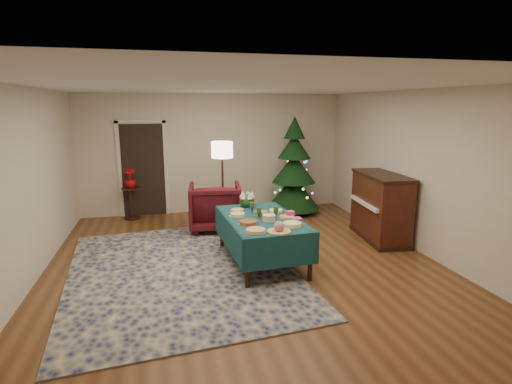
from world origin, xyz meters
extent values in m
plane|color=#593319|center=(0.00, 0.00, 0.00)|extent=(7.00, 7.00, 0.00)
plane|color=white|center=(0.00, 0.00, 2.70)|extent=(7.00, 7.00, 0.00)
plane|color=beige|center=(0.00, 3.50, 1.35)|extent=(6.00, 0.00, 6.00)
plane|color=beige|center=(0.00, -3.50, 1.35)|extent=(6.00, 0.00, 6.00)
plane|color=beige|center=(-3.00, 0.00, 1.35)|extent=(0.00, 7.00, 7.00)
plane|color=beige|center=(3.00, 0.00, 1.35)|extent=(0.00, 7.00, 7.00)
cube|color=black|center=(-1.60, 3.48, 1.02)|extent=(0.92, 0.02, 2.04)
cube|color=silver|center=(-2.10, 3.48, 1.05)|extent=(0.08, 0.04, 2.14)
cube|color=silver|center=(-1.10, 3.48, 1.05)|extent=(0.08, 0.04, 2.14)
cube|color=silver|center=(-1.60, 3.48, 2.10)|extent=(1.08, 0.04, 0.08)
cube|color=#131E47|center=(-0.98, 0.09, 0.01)|extent=(3.57, 4.47, 0.02)
cylinder|color=black|center=(-0.14, -0.73, 0.37)|extent=(0.07, 0.07, 0.73)
cylinder|color=black|center=(-0.23, 0.96, 0.37)|extent=(0.07, 0.07, 0.73)
cylinder|color=black|center=(0.78, -0.68, 0.37)|extent=(0.07, 0.07, 0.73)
cylinder|color=black|center=(0.69, 1.01, 0.37)|extent=(0.07, 0.07, 0.73)
cube|color=#11383D|center=(0.28, 0.14, 0.71)|extent=(1.17, 1.91, 0.04)
cube|color=#11383D|center=(0.23, 1.06, 0.50)|extent=(1.10, 0.09, 0.46)
cube|color=#11383D|center=(0.32, -0.78, 0.50)|extent=(1.10, 0.09, 0.46)
cube|color=#11383D|center=(0.80, 0.17, 0.50)|extent=(0.13, 1.88, 0.46)
cube|color=#11383D|center=(-0.25, 0.11, 0.50)|extent=(0.13, 1.88, 0.46)
cylinder|color=silver|center=(0.02, -0.55, 0.74)|extent=(0.32, 0.32, 0.01)
cylinder|color=tan|center=(0.02, -0.55, 0.76)|extent=(0.27, 0.27, 0.03)
cylinder|color=silver|center=(0.33, -0.63, 0.74)|extent=(0.34, 0.34, 0.01)
sphere|color=#CC727A|center=(0.33, -0.63, 0.82)|extent=(0.15, 0.15, 0.15)
cylinder|color=silver|center=(0.59, -0.42, 0.74)|extent=(0.30, 0.30, 0.01)
cylinder|color=#D8D172|center=(0.59, -0.42, 0.77)|extent=(0.26, 0.26, 0.05)
cylinder|color=silver|center=(0.00, -0.16, 0.74)|extent=(0.31, 0.31, 0.01)
cylinder|color=brown|center=(0.00, -0.16, 0.76)|extent=(0.27, 0.27, 0.04)
cylinder|color=silver|center=(0.34, -0.07, 0.74)|extent=(0.23, 0.23, 0.01)
cylinder|color=tan|center=(0.34, -0.07, 0.79)|extent=(0.20, 0.20, 0.09)
cylinder|color=silver|center=(0.64, 0.00, 0.74)|extent=(0.26, 0.26, 0.01)
cylinder|color=#B2844C|center=(0.64, 0.00, 0.76)|extent=(0.22, 0.22, 0.03)
cylinder|color=silver|center=(-0.07, 0.30, 0.74)|extent=(0.27, 0.27, 0.01)
cylinder|color=#D8BF7F|center=(-0.07, 0.30, 0.76)|extent=(0.23, 0.23, 0.04)
cylinder|color=silver|center=(0.30, 0.24, 0.74)|extent=(0.25, 0.25, 0.01)
cylinder|color=maroon|center=(0.30, 0.24, 0.77)|extent=(0.21, 0.21, 0.06)
cylinder|color=silver|center=(0.59, 0.41, 0.74)|extent=(0.25, 0.25, 0.01)
cylinder|color=#F2EACC|center=(0.59, 0.41, 0.76)|extent=(0.21, 0.21, 0.03)
cylinder|color=silver|center=(-0.02, 0.58, 0.74)|extent=(0.25, 0.25, 0.01)
cylinder|color=tan|center=(-0.02, 0.58, 0.76)|extent=(0.21, 0.21, 0.03)
cone|color=#2D471E|center=(0.20, 0.47, 0.78)|extent=(0.07, 0.07, 0.09)
cylinder|color=#2D471E|center=(0.20, 0.47, 0.86)|extent=(0.08, 0.08, 0.09)
cone|color=#2D471E|center=(0.50, 0.10, 0.78)|extent=(0.07, 0.07, 0.09)
cylinder|color=#2D471E|center=(0.50, 0.10, 0.86)|extent=(0.08, 0.08, 0.09)
cone|color=#2D471E|center=(0.23, 0.12, 0.78)|extent=(0.07, 0.07, 0.09)
cylinder|color=#2D471E|center=(0.23, 0.12, 0.86)|extent=(0.08, 0.08, 0.09)
cube|color=#DE3D97|center=(0.75, -0.13, 0.75)|extent=(0.15, 0.15, 0.04)
cube|color=#D13A65|center=(0.72, 0.07, 0.78)|extent=(0.12, 0.12, 0.10)
sphere|color=#1E4C1E|center=(0.20, 0.87, 0.83)|extent=(0.25, 0.25, 0.25)
cone|color=white|center=(0.29, 0.87, 0.95)|extent=(0.10, 0.10, 0.12)
cone|color=white|center=(0.23, 0.95, 0.95)|extent=(0.10, 0.10, 0.12)
cone|color=white|center=(0.13, 0.92, 0.95)|extent=(0.10, 0.10, 0.12)
cone|color=white|center=(0.13, 0.82, 0.95)|extent=(0.10, 0.10, 0.12)
cone|color=white|center=(0.23, 0.79, 0.95)|extent=(0.10, 0.10, 0.12)
sphere|color=#B20C0F|center=(0.29, 0.93, 0.87)|extent=(0.07, 0.07, 0.07)
sphere|color=#B20C0F|center=(0.14, 0.96, 0.87)|extent=(0.07, 0.07, 0.07)
sphere|color=#B20C0F|center=(0.12, 0.81, 0.87)|extent=(0.07, 0.07, 0.07)
sphere|color=#B20C0F|center=(0.26, 0.78, 0.87)|extent=(0.07, 0.07, 0.07)
imported|color=#490F16|center=(-0.20, 2.03, 0.51)|extent=(1.10, 1.04, 1.03)
cylinder|color=#A57F3F|center=(-0.02, 2.12, 0.02)|extent=(0.30, 0.30, 0.03)
cylinder|color=black|center=(-0.02, 2.12, 0.79)|extent=(0.04, 0.04, 1.59)
cylinder|color=#FFEABF|center=(-0.02, 2.12, 1.59)|extent=(0.42, 0.42, 0.32)
cylinder|color=black|center=(-1.88, 3.20, 0.02)|extent=(0.35, 0.35, 0.04)
cylinder|color=black|center=(-1.88, 3.20, 0.34)|extent=(0.08, 0.08, 0.64)
cylinder|color=black|center=(-1.88, 3.20, 0.68)|extent=(0.39, 0.39, 0.03)
imported|color=#A60B0E|center=(-1.88, 3.20, 0.82)|extent=(0.24, 0.43, 0.24)
cylinder|color=black|center=(1.73, 2.90, 0.09)|extent=(0.13, 0.13, 0.18)
cone|color=black|center=(1.73, 2.90, 0.50)|extent=(1.31, 1.31, 0.77)
cone|color=black|center=(1.73, 2.90, 1.05)|extent=(1.07, 1.07, 0.66)
cone|color=black|center=(1.73, 2.90, 1.54)|extent=(0.81, 0.81, 0.55)
cone|color=black|center=(1.73, 2.90, 1.96)|extent=(0.53, 0.53, 0.50)
cube|color=black|center=(2.68, 0.73, 0.04)|extent=(0.75, 1.45, 0.08)
cube|color=#35150D|center=(2.68, 0.73, 0.61)|extent=(0.73, 1.43, 1.14)
cube|color=black|center=(2.68, 0.73, 1.20)|extent=(0.77, 1.48, 0.05)
cube|color=white|center=(2.39, 0.76, 0.69)|extent=(0.24, 1.19, 0.06)
camera|label=1|loc=(-1.19, -5.64, 2.43)|focal=28.00mm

